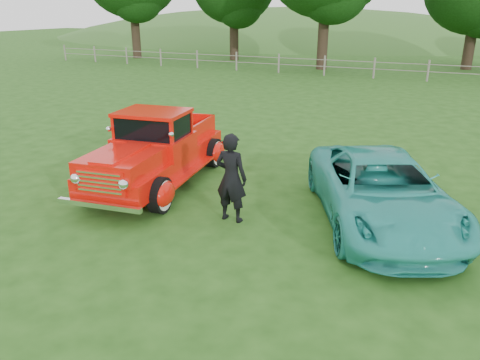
% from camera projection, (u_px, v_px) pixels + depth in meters
% --- Properties ---
extents(ground, '(140.00, 140.00, 0.00)m').
position_uv_depth(ground, '(177.00, 225.00, 9.09)').
color(ground, '#1F4813').
rests_on(ground, ground).
extents(distant_hills, '(116.00, 60.00, 18.00)m').
position_uv_depth(distant_hills, '(387.00, 75.00, 62.96)').
color(distant_hills, '#386324').
rests_on(distant_hills, ground).
extents(fence_line, '(48.00, 0.12, 1.20)m').
position_uv_depth(fence_line, '(374.00, 68.00, 27.64)').
color(fence_line, gray).
rests_on(fence_line, ground).
extents(red_pickup, '(2.68, 5.16, 1.78)m').
position_uv_depth(red_pickup, '(156.00, 152.00, 10.98)').
color(red_pickup, black).
rests_on(red_pickup, ground).
extents(teal_sedan, '(4.02, 5.29, 1.33)m').
position_uv_depth(teal_sedan, '(381.00, 191.00, 8.99)').
color(teal_sedan, teal).
rests_on(teal_sedan, ground).
extents(man, '(0.66, 0.45, 1.78)m').
position_uv_depth(man, '(231.00, 178.00, 9.01)').
color(man, black).
rests_on(man, ground).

